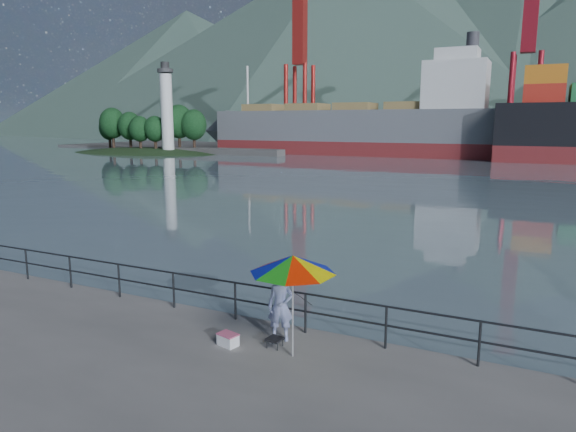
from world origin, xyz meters
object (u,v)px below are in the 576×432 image
(beach_umbrella, at_px, (293,264))
(bulk_carrier, at_px, (367,128))
(fisherman, at_px, (281,306))
(cooler_bag, at_px, (228,340))

(beach_umbrella, height_order, bulk_carrier, bulk_carrier)
(fisherman, distance_m, beach_umbrella, 1.57)
(beach_umbrella, xyz_separation_m, bulk_carrier, (-21.05, 72.56, 2.07))
(fisherman, xyz_separation_m, bulk_carrier, (-20.41, 71.89, 3.33))
(fisherman, distance_m, cooler_bag, 1.44)
(fisherman, distance_m, bulk_carrier, 74.80)
(beach_umbrella, xyz_separation_m, cooler_bag, (-1.58, -0.16, -1.97))
(bulk_carrier, bearing_deg, fisherman, -74.15)
(fisherman, height_order, beach_umbrella, beach_umbrella)
(cooler_bag, distance_m, bulk_carrier, 75.39)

